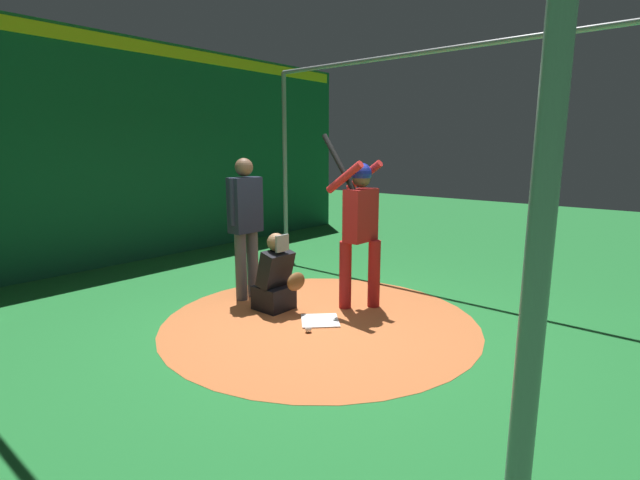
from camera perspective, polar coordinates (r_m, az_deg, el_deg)
The scene contains 9 objects.
ground_plane at distance 5.40m, azimuth -0.00°, elevation -9.93°, with size 26.91×26.91×0.00m, color #1E6B2D.
dirt_circle at distance 5.40m, azimuth -0.00°, elevation -9.90°, with size 3.56×3.56×0.01m, color #B76033.
home_plate at distance 5.40m, azimuth -0.00°, elevation -9.81°, with size 0.42×0.42×0.01m, color white.
batter at distance 5.63m, azimuth 4.87°, elevation 2.31°, with size 0.68×0.49×2.12m.
catcher at distance 5.70m, azimuth -5.36°, elevation -4.89°, with size 0.58×0.40×0.96m.
umpire at distance 6.05m, azimuth -9.09°, elevation 2.36°, with size 0.23×0.49×1.82m.
back_wall at distance 8.60m, azimuth -23.52°, elevation 9.90°, with size 0.22×10.91×3.75m.
cage_frame at distance 5.05m, azimuth -0.00°, elevation 15.11°, with size 5.85×4.87×3.30m.
baseball_0 at distance 5.09m, azimuth -1.45°, elevation -10.80°, with size 0.07×0.07×0.07m, color white.
Camera 1 is at (3.26, -3.85, 1.95)m, focal length 26.18 mm.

